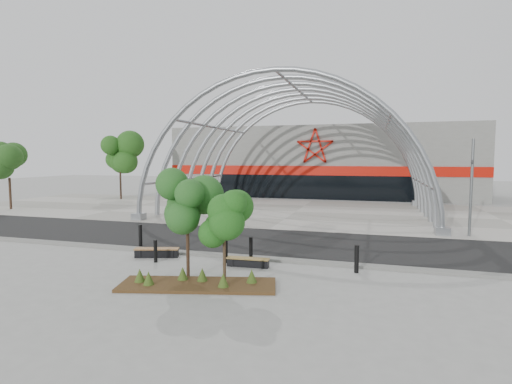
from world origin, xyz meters
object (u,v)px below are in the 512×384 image
at_px(street_tree_0, 187,203).
at_px(street_tree_1, 224,221).
at_px(signal_pole, 471,186).
at_px(bench_1, 248,262).
at_px(bench_0, 157,253).
at_px(bollard_2, 251,248).

xyz_separation_m(street_tree_0, street_tree_1, (1.68, -0.58, -0.51)).
xyz_separation_m(signal_pole, street_tree_0, (-11.78, -11.64, -0.09)).
bearing_deg(street_tree_1, signal_pole, 50.40).
bearing_deg(street_tree_0, bench_1, 51.19).
distance_m(signal_pole, street_tree_0, 16.57).
bearing_deg(bench_0, bollard_2, 10.76).
height_order(signal_pole, bench_1, signal_pole).
relative_size(street_tree_0, bench_1, 2.18).
distance_m(street_tree_0, street_tree_1, 1.84).
bearing_deg(street_tree_0, bench_0, 138.78).
xyz_separation_m(bench_1, bollard_2, (-0.23, 1.12, 0.32)).
relative_size(signal_pole, bench_0, 2.75).
bearing_deg(signal_pole, street_tree_0, -135.34).
relative_size(bench_0, bollard_2, 2.02).
bearing_deg(signal_pole, bench_1, -136.60).
height_order(signal_pole, bollard_2, signal_pole).
height_order(signal_pole, street_tree_1, signal_pole).
bearing_deg(bench_0, street_tree_1, -33.99).
bearing_deg(street_tree_0, bollard_2, 65.70).
bearing_deg(bollard_2, bench_0, -169.24).
height_order(street_tree_1, bollard_2, street_tree_1).
height_order(bench_0, bench_1, bench_0).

